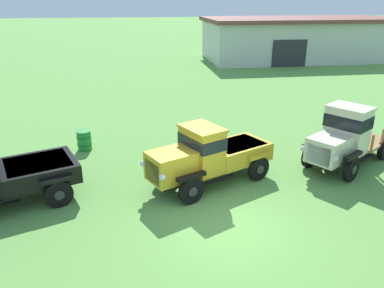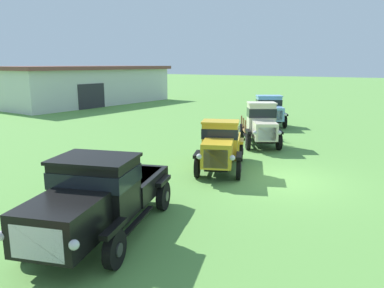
{
  "view_description": "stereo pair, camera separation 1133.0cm",
  "coord_description": "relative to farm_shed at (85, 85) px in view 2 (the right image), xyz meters",
  "views": [
    {
      "loc": [
        -2.29,
        -8.52,
        5.88
      ],
      "look_at": [
        -0.36,
        3.79,
        1.0
      ],
      "focal_mm": 35.0,
      "sensor_mm": 36.0,
      "label": 1
    },
    {
      "loc": [
        -12.89,
        -4.86,
        4.25
      ],
      "look_at": [
        -0.36,
        3.79,
        1.0
      ],
      "focal_mm": 35.0,
      "sensor_mm": 36.0,
      "label": 2
    }
  ],
  "objects": [
    {
      "name": "ground_plane",
      "position": [
        -14.47,
        -28.27,
        -2.05
      ],
      "size": [
        240.0,
        240.0,
        0.0
      ],
      "primitive_type": "plane",
      "color": "#5B9342"
    },
    {
      "name": "farm_shed",
      "position": [
        0.0,
        0.0,
        0.0
      ],
      "size": [
        19.02,
        9.16,
        4.06
      ],
      "color": "silver",
      "rests_on": "ground"
    },
    {
      "name": "vintage_truck_second_in_line",
      "position": [
        -21.39,
        -26.18,
        -0.98
      ],
      "size": [
        5.62,
        3.69,
        2.06
      ],
      "color": "black",
      "rests_on": "ground"
    },
    {
      "name": "vintage_truck_midrow_center",
      "position": [
        -14.48,
        -25.66,
        -1.01
      ],
      "size": [
        4.64,
        3.21,
        2.07
      ],
      "color": "black",
      "rests_on": "ground"
    },
    {
      "name": "vintage_truck_far_side",
      "position": [
        -9.36,
        -25.12,
        -0.89
      ],
      "size": [
        4.5,
        3.67,
        2.31
      ],
      "color": "black",
      "rests_on": "ground"
    },
    {
      "name": "vintage_truck_back_of_row",
      "position": [
        -2.85,
        -22.76,
        -0.94
      ],
      "size": [
        5.26,
        4.31,
        2.12
      ],
      "color": "black",
      "rests_on": "ground"
    },
    {
      "name": "oil_drum_beside_row",
      "position": [
        -18.92,
        -21.89,
        -1.64
      ],
      "size": [
        0.6,
        0.6,
        0.82
      ],
      "color": "#1E7F33",
      "rests_on": "ground"
    }
  ]
}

